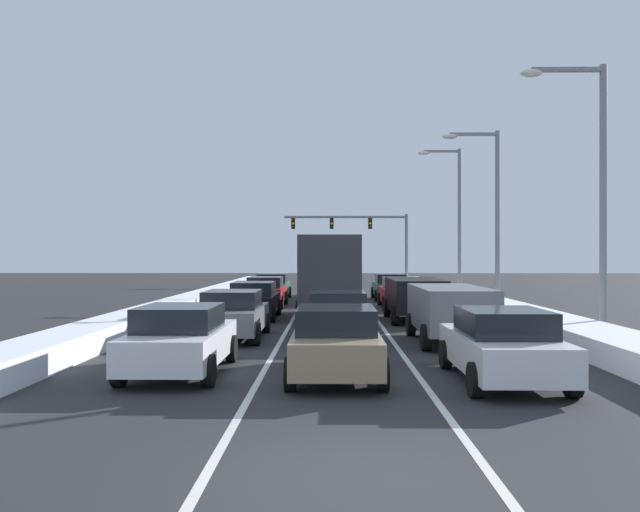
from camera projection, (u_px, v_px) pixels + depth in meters
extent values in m
plane|color=#28282B|center=(334.00, 317.00, 28.08)|extent=(132.32, 132.32, 0.00)
cube|color=silver|center=(368.00, 307.00, 33.15)|extent=(0.14, 55.98, 0.01)
cube|color=silver|center=(300.00, 307.00, 33.19)|extent=(0.14, 55.98, 0.01)
cube|color=white|center=(474.00, 301.00, 33.08)|extent=(1.94, 55.98, 0.62)
cube|color=white|center=(194.00, 301.00, 33.27)|extent=(1.51, 55.98, 0.64)
cube|color=silver|center=(502.00, 351.00, 13.72)|extent=(1.82, 4.50, 0.70)
cube|color=black|center=(504.00, 323.00, 13.57)|extent=(1.64, 2.20, 0.55)
cube|color=red|center=(495.00, 363.00, 11.53)|extent=(0.24, 0.08, 0.14)
cube|color=red|center=(575.00, 363.00, 11.51)|extent=(0.24, 0.08, 0.14)
cylinder|color=black|center=(446.00, 354.00, 15.28)|extent=(0.22, 0.66, 0.66)
cylinder|color=black|center=(523.00, 355.00, 15.26)|extent=(0.22, 0.66, 0.66)
cylinder|color=black|center=(475.00, 380.00, 12.18)|extent=(0.22, 0.66, 0.66)
cylinder|color=black|center=(573.00, 380.00, 12.16)|extent=(0.22, 0.66, 0.66)
cube|color=slate|center=(450.00, 308.00, 19.77)|extent=(1.95, 4.90, 1.25)
cube|color=black|center=(467.00, 305.00, 17.36)|extent=(1.56, 0.06, 0.55)
cube|color=red|center=(437.00, 319.00, 17.38)|extent=(0.20, 0.08, 0.28)
cube|color=red|center=(496.00, 319.00, 17.36)|extent=(0.20, 0.08, 0.28)
cylinder|color=black|center=(411.00, 324.00, 21.48)|extent=(0.25, 0.74, 0.74)
cylinder|color=black|center=(470.00, 324.00, 21.46)|extent=(0.25, 0.74, 0.74)
cylinder|color=black|center=(426.00, 337.00, 18.08)|extent=(0.25, 0.74, 0.74)
cylinder|color=black|center=(496.00, 338.00, 18.06)|extent=(0.25, 0.74, 0.74)
cube|color=black|center=(415.00, 295.00, 26.32)|extent=(1.95, 4.90, 1.25)
cube|color=black|center=(423.00, 291.00, 23.91)|extent=(1.56, 0.06, 0.55)
cube|color=red|center=(402.00, 301.00, 23.93)|extent=(0.20, 0.08, 0.28)
cube|color=red|center=(445.00, 301.00, 23.91)|extent=(0.20, 0.08, 0.28)
cylinder|color=black|center=(387.00, 308.00, 28.04)|extent=(0.25, 0.74, 0.74)
cylinder|color=black|center=(432.00, 308.00, 28.01)|extent=(0.25, 0.74, 0.74)
cylinder|color=black|center=(395.00, 315.00, 24.64)|extent=(0.25, 0.74, 0.74)
cylinder|color=black|center=(446.00, 316.00, 24.61)|extent=(0.25, 0.74, 0.74)
cube|color=maroon|center=(400.00, 295.00, 32.88)|extent=(1.82, 4.50, 0.70)
cube|color=black|center=(400.00, 283.00, 32.73)|extent=(1.64, 2.20, 0.55)
cube|color=red|center=(390.00, 295.00, 30.69)|extent=(0.24, 0.08, 0.14)
cube|color=red|center=(420.00, 295.00, 30.67)|extent=(0.24, 0.08, 0.14)
cylinder|color=black|center=(380.00, 299.00, 34.44)|extent=(0.22, 0.66, 0.66)
cylinder|color=black|center=(414.00, 299.00, 34.42)|extent=(0.22, 0.66, 0.66)
cylinder|color=black|center=(385.00, 303.00, 31.34)|extent=(0.22, 0.66, 0.66)
cylinder|color=black|center=(422.00, 303.00, 31.32)|extent=(0.22, 0.66, 0.66)
cube|color=#1E5633|center=(390.00, 289.00, 38.75)|extent=(1.82, 4.50, 0.70)
cube|color=black|center=(390.00, 279.00, 38.60)|extent=(1.64, 2.20, 0.55)
cube|color=red|center=(381.00, 289.00, 36.56)|extent=(0.24, 0.08, 0.14)
cube|color=red|center=(406.00, 289.00, 36.54)|extent=(0.24, 0.08, 0.14)
cylinder|color=black|center=(373.00, 292.00, 40.32)|extent=(0.22, 0.66, 0.66)
cylinder|color=black|center=(402.00, 292.00, 40.29)|extent=(0.22, 0.66, 0.66)
cylinder|color=black|center=(377.00, 296.00, 37.22)|extent=(0.22, 0.66, 0.66)
cylinder|color=black|center=(408.00, 296.00, 37.19)|extent=(0.22, 0.66, 0.66)
cube|color=#937F60|center=(336.00, 347.00, 14.30)|extent=(1.82, 4.50, 0.70)
cube|color=black|center=(336.00, 320.00, 14.15)|extent=(1.64, 2.20, 0.55)
cube|color=red|center=(299.00, 358.00, 12.11)|extent=(0.24, 0.08, 0.14)
cube|color=red|center=(375.00, 358.00, 12.09)|extent=(0.24, 0.08, 0.14)
cylinder|color=black|center=(298.00, 351.00, 15.86)|extent=(0.22, 0.66, 0.66)
cylinder|color=black|center=(372.00, 351.00, 15.84)|extent=(0.22, 0.66, 0.66)
cylinder|color=black|center=(290.00, 374.00, 12.76)|extent=(0.22, 0.66, 0.66)
cylinder|color=black|center=(383.00, 374.00, 12.74)|extent=(0.22, 0.66, 0.66)
cube|color=#B7BABF|center=(338.00, 320.00, 20.27)|extent=(1.82, 4.50, 0.70)
cube|color=black|center=(338.00, 301.00, 20.12)|extent=(1.64, 2.20, 0.55)
cube|color=red|center=(313.00, 324.00, 18.08)|extent=(0.24, 0.08, 0.14)
cube|color=red|center=(364.00, 324.00, 18.06)|extent=(0.24, 0.08, 0.14)
cylinder|color=black|center=(310.00, 324.00, 21.83)|extent=(0.22, 0.66, 0.66)
cylinder|color=black|center=(364.00, 325.00, 21.81)|extent=(0.22, 0.66, 0.66)
cylinder|color=black|center=(307.00, 336.00, 18.73)|extent=(0.22, 0.66, 0.66)
cylinder|color=black|center=(370.00, 336.00, 18.71)|extent=(0.22, 0.66, 0.66)
cube|color=maroon|center=(329.00, 278.00, 30.09)|extent=(2.35, 2.20, 2.00)
cube|color=#333338|center=(330.00, 269.00, 26.49)|extent=(2.35, 5.00, 2.60)
cylinder|color=black|center=(305.00, 302.00, 30.41)|extent=(0.28, 0.92, 0.92)
cylinder|color=black|center=(354.00, 302.00, 30.38)|extent=(0.28, 0.92, 0.92)
cylinder|color=black|center=(300.00, 312.00, 25.01)|extent=(0.28, 0.92, 0.92)
cylinder|color=black|center=(359.00, 312.00, 24.98)|extent=(0.28, 0.92, 0.92)
cube|color=navy|center=(330.00, 292.00, 35.81)|extent=(1.82, 4.50, 0.70)
cube|color=black|center=(330.00, 281.00, 35.66)|extent=(1.64, 2.20, 0.55)
cube|color=red|center=(317.00, 292.00, 33.62)|extent=(0.24, 0.08, 0.14)
cube|color=red|center=(344.00, 292.00, 33.60)|extent=(0.24, 0.08, 0.14)
cylinder|color=black|center=(314.00, 295.00, 37.37)|extent=(0.22, 0.66, 0.66)
cylinder|color=black|center=(346.00, 295.00, 37.35)|extent=(0.22, 0.66, 0.66)
cylinder|color=black|center=(313.00, 299.00, 34.27)|extent=(0.22, 0.66, 0.66)
cylinder|color=black|center=(348.00, 299.00, 34.25)|extent=(0.22, 0.66, 0.66)
cube|color=#38383D|center=(336.00, 280.00, 41.86)|extent=(1.95, 4.90, 1.25)
cube|color=black|center=(337.00, 277.00, 39.45)|extent=(1.56, 0.06, 0.55)
cube|color=red|center=(324.00, 283.00, 39.47)|extent=(0.20, 0.08, 0.28)
cube|color=red|center=(350.00, 283.00, 39.45)|extent=(0.20, 0.08, 0.28)
cylinder|color=black|center=(322.00, 289.00, 43.57)|extent=(0.25, 0.74, 0.74)
cylinder|color=black|center=(351.00, 289.00, 43.54)|extent=(0.25, 0.74, 0.74)
cylinder|color=black|center=(321.00, 292.00, 40.17)|extent=(0.25, 0.74, 0.74)
cylinder|color=black|center=(352.00, 292.00, 40.14)|extent=(0.25, 0.74, 0.74)
cube|color=silver|center=(181.00, 345.00, 14.70)|extent=(1.82, 4.50, 0.70)
cube|color=black|center=(180.00, 318.00, 14.55)|extent=(1.64, 2.20, 0.55)
cube|color=red|center=(119.00, 354.00, 12.51)|extent=(0.24, 0.08, 0.14)
cube|color=red|center=(192.00, 354.00, 12.49)|extent=(0.24, 0.08, 0.14)
cylinder|color=black|center=(159.00, 348.00, 16.26)|extent=(0.22, 0.66, 0.66)
cylinder|color=black|center=(232.00, 349.00, 16.24)|extent=(0.22, 0.66, 0.66)
cylinder|color=black|center=(119.00, 370.00, 13.16)|extent=(0.22, 0.66, 0.66)
cylinder|color=black|center=(209.00, 371.00, 13.14)|extent=(0.22, 0.66, 0.66)
cube|color=slate|center=(233.00, 318.00, 20.78)|extent=(1.82, 4.50, 0.70)
cube|color=black|center=(233.00, 299.00, 20.63)|extent=(1.64, 2.20, 0.55)
cube|color=red|center=(197.00, 322.00, 18.59)|extent=(0.24, 0.08, 0.14)
cube|color=red|center=(247.00, 322.00, 18.57)|extent=(0.24, 0.08, 0.14)
cylinder|color=black|center=(214.00, 323.00, 22.34)|extent=(0.22, 0.66, 0.66)
cylinder|color=black|center=(266.00, 323.00, 22.32)|extent=(0.22, 0.66, 0.66)
cylinder|color=black|center=(195.00, 334.00, 19.24)|extent=(0.22, 0.66, 0.66)
cylinder|color=black|center=(256.00, 334.00, 19.22)|extent=(0.22, 0.66, 0.66)
cube|color=black|center=(254.00, 303.00, 27.32)|extent=(1.82, 4.50, 0.70)
cube|color=black|center=(254.00, 289.00, 27.17)|extent=(1.64, 2.20, 0.55)
cube|color=red|center=(229.00, 304.00, 25.13)|extent=(0.24, 0.08, 0.14)
cube|color=red|center=(266.00, 304.00, 25.11)|extent=(0.24, 0.08, 0.14)
cylinder|color=black|center=(238.00, 307.00, 28.88)|extent=(0.22, 0.66, 0.66)
cylinder|color=black|center=(278.00, 307.00, 28.86)|extent=(0.22, 0.66, 0.66)
cylinder|color=black|center=(227.00, 314.00, 25.78)|extent=(0.22, 0.66, 0.66)
cylinder|color=black|center=(272.00, 314.00, 25.76)|extent=(0.22, 0.66, 0.66)
cube|color=maroon|center=(266.00, 294.00, 33.46)|extent=(1.82, 4.50, 0.70)
cube|color=black|center=(265.00, 282.00, 33.31)|extent=(1.64, 2.20, 0.55)
cube|color=red|center=(247.00, 294.00, 31.27)|extent=(0.24, 0.08, 0.14)
cube|color=red|center=(276.00, 294.00, 31.25)|extent=(0.24, 0.08, 0.14)
cylinder|color=black|center=(252.00, 298.00, 35.02)|extent=(0.22, 0.66, 0.66)
cylinder|color=black|center=(285.00, 298.00, 35.00)|extent=(0.22, 0.66, 0.66)
cylinder|color=black|center=(244.00, 302.00, 31.92)|extent=(0.22, 0.66, 0.66)
cylinder|color=black|center=(281.00, 302.00, 31.90)|extent=(0.22, 0.66, 0.66)
cube|color=#1E5633|center=(273.00, 289.00, 39.10)|extent=(1.82, 4.50, 0.70)
cube|color=black|center=(272.00, 278.00, 38.95)|extent=(1.64, 2.20, 0.55)
cube|color=red|center=(257.00, 288.00, 36.91)|extent=(0.24, 0.08, 0.14)
cube|color=red|center=(282.00, 288.00, 36.89)|extent=(0.24, 0.08, 0.14)
cylinder|color=black|center=(260.00, 292.00, 40.66)|extent=(0.22, 0.66, 0.66)
cylinder|color=black|center=(289.00, 292.00, 40.63)|extent=(0.22, 0.66, 0.66)
cylinder|color=black|center=(255.00, 295.00, 37.56)|extent=(0.22, 0.66, 0.66)
cylinder|color=black|center=(286.00, 295.00, 37.54)|extent=(0.22, 0.66, 0.66)
cylinder|color=slate|center=(406.00, 249.00, 58.52)|extent=(0.28, 0.28, 6.20)
cube|color=slate|center=(345.00, 217.00, 58.59)|extent=(10.80, 0.20, 0.20)
cube|color=black|center=(370.00, 224.00, 58.56)|extent=(0.34, 0.34, 0.95)
sphere|color=#4C0A0A|center=(370.00, 220.00, 58.37)|extent=(0.22, 0.22, 0.22)
sphere|color=#F2AD14|center=(370.00, 223.00, 58.37)|extent=(0.22, 0.22, 0.22)
sphere|color=#0C3819|center=(370.00, 227.00, 58.37)|extent=(0.22, 0.22, 0.22)
cube|color=black|center=(332.00, 224.00, 58.60)|extent=(0.34, 0.34, 0.95)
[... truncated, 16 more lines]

